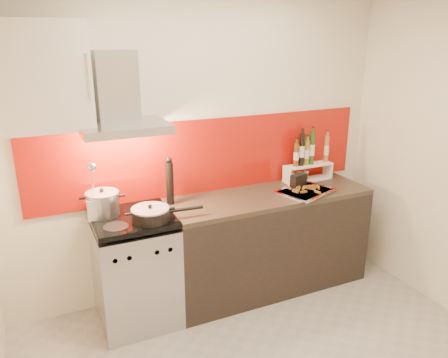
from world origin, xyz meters
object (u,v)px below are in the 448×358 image
stock_pot (103,203)px  baking_tray (305,191)px  pepper_mill (170,182)px  range_stove (136,270)px  saute_pan (151,214)px  counter (268,241)px

stock_pot → baking_tray: stock_pot is taller
pepper_mill → baking_tray: pepper_mill is taller
range_stove → saute_pan: bearing=-52.1°
baking_tray → pepper_mill: bearing=168.3°
stock_pot → pepper_mill: size_ratio=0.63×
counter → baking_tray: size_ratio=3.19×
stock_pot → saute_pan: stock_pot is taller
stock_pot → saute_pan: (0.30, -0.26, -0.04)m
counter → stock_pot: (-1.39, 0.11, 0.55)m
range_stove → pepper_mill: (0.35, 0.14, 0.65)m
range_stove → baking_tray: baking_tray is taller
counter → stock_pot: 1.50m
baking_tray → counter: bearing=160.4°
counter → saute_pan: (-1.09, -0.15, 0.51)m
range_stove → saute_pan: saute_pan is taller
range_stove → baking_tray: 1.58m
range_stove → pepper_mill: bearing=21.4°
pepper_mill → baking_tray: bearing=-11.7°
stock_pot → pepper_mill: 0.55m
stock_pot → pepper_mill: bearing=2.6°
baking_tray → saute_pan: bearing=-178.2°
counter → saute_pan: bearing=-172.1°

